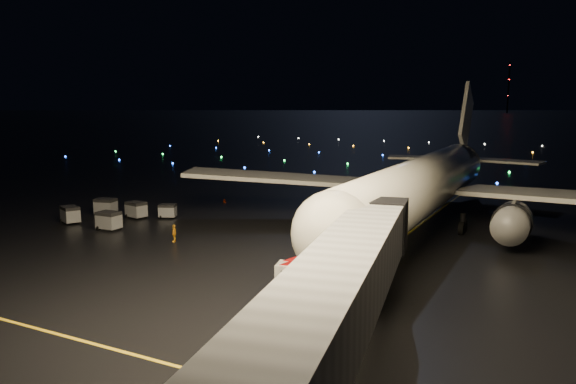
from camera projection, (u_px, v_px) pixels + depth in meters
name	position (u px, v px, depth m)	size (l,w,h in m)	color
ground	(527.00, 127.00, 302.82)	(2000.00, 2000.00, 0.00)	black
lane_centre	(384.00, 251.00, 47.79)	(0.25, 80.00, 0.02)	gold
airliner	(430.00, 152.00, 56.29)	(53.90, 51.20, 15.27)	silver
pushback_tug	(275.00, 327.00, 29.22)	(3.98, 2.09, 1.90)	silver
belt_loader	(307.00, 257.00, 40.43)	(6.39, 1.74, 3.10)	silver
crew_c	(174.00, 233.00, 50.99)	(0.94, 0.39, 1.60)	orange
safety_cone_0	(296.00, 240.00, 50.78)	(0.44, 0.44, 0.49)	#FD3302
safety_cone_1	(325.00, 214.00, 62.78)	(0.39, 0.39, 0.44)	#FD3302
safety_cone_2	(310.00, 220.00, 59.33)	(0.45, 0.45, 0.51)	#FD3302
safety_cone_3	(225.00, 200.00, 71.59)	(0.41, 0.41, 0.47)	#FD3302
radio_mast	(508.00, 88.00, 710.49)	(1.80, 1.80, 64.00)	black
taxiway_lights	(455.00, 156.00, 132.93)	(164.00, 92.00, 0.36)	black
baggage_cart_0	(109.00, 221.00, 55.75)	(2.18, 1.53, 1.86)	gray
baggage_cart_1	(168.00, 211.00, 61.64)	(1.79, 1.25, 1.52)	gray
baggage_cart_2	(136.00, 210.00, 61.55)	(2.13, 1.49, 1.81)	gray
baggage_cart_3	(70.00, 215.00, 58.91)	(2.11, 1.48, 1.80)	gray
baggage_cart_4	(106.00, 207.00, 63.30)	(2.19, 1.54, 1.87)	gray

